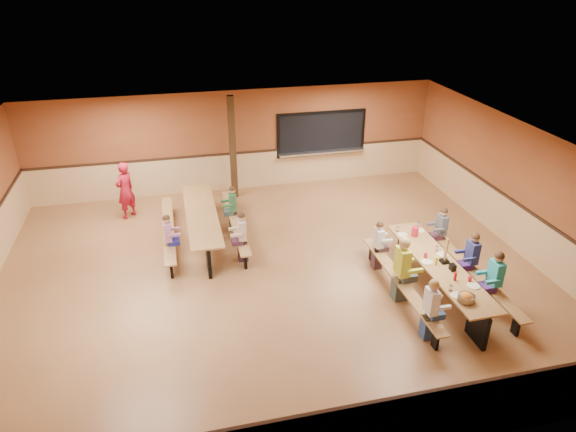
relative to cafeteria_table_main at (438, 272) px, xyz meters
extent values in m
plane|color=brown|center=(-3.23, 1.49, -0.53)|extent=(12.00, 12.00, 0.00)
cube|color=brown|center=(-3.23, 6.49, 0.97)|extent=(12.00, 0.04, 3.00)
cube|color=brown|center=(-3.23, -3.51, 0.97)|extent=(12.00, 0.04, 3.00)
cube|color=brown|center=(2.77, 1.49, 0.97)|extent=(0.04, 10.00, 3.00)
cube|color=white|center=(-3.23, 1.49, 2.47)|extent=(12.00, 10.00, 0.04)
cube|color=black|center=(-0.63, 6.46, 1.02)|extent=(2.60, 0.06, 1.20)
cube|color=silver|center=(-0.63, 6.37, 0.45)|extent=(2.70, 0.28, 0.06)
cube|color=#302010|center=(-3.43, 5.89, 0.97)|extent=(0.18, 0.18, 3.00)
cube|color=olive|center=(0.00, 0.00, 0.19)|extent=(0.75, 3.60, 0.04)
cube|color=black|center=(0.00, -1.55, -0.18)|extent=(0.08, 0.60, 0.70)
cube|color=black|center=(0.00, 1.55, -0.18)|extent=(0.08, 0.60, 0.70)
cube|color=olive|center=(-0.82, 0.00, -0.09)|extent=(0.26, 3.60, 0.04)
cube|color=black|center=(-0.82, 0.00, -0.32)|extent=(0.06, 0.18, 0.41)
cube|color=olive|center=(0.83, 0.00, -0.09)|extent=(0.26, 3.60, 0.04)
cube|color=black|center=(0.83, 0.00, -0.32)|extent=(0.06, 0.18, 0.41)
cube|color=olive|center=(-4.57, 3.47, 0.19)|extent=(0.75, 3.60, 0.04)
cube|color=black|center=(-4.57, 1.92, -0.18)|extent=(0.08, 0.60, 0.70)
cube|color=black|center=(-4.57, 5.02, -0.18)|extent=(0.08, 0.60, 0.70)
cube|color=olive|center=(-5.39, 3.47, -0.09)|extent=(0.26, 3.60, 0.04)
cube|color=black|center=(-5.39, 3.47, -0.32)|extent=(0.06, 0.18, 0.41)
cube|color=olive|center=(-3.74, 3.47, -0.09)|extent=(0.26, 3.60, 0.04)
cube|color=black|center=(-3.74, 3.47, -0.32)|extent=(0.06, 0.18, 0.41)
imported|color=maroon|center=(-6.44, 5.20, 0.26)|extent=(0.67, 0.67, 1.58)
cylinder|color=red|center=(0.02, 1.19, 0.32)|extent=(0.16, 0.16, 0.22)
cube|color=black|center=(0.13, -0.29, 0.28)|extent=(0.10, 0.14, 0.13)
cylinder|color=yellow|center=(-0.09, -0.03, 0.30)|extent=(0.06, 0.06, 0.17)
cylinder|color=#B2140F|center=(-0.01, -0.62, 0.30)|extent=(0.06, 0.06, 0.17)
cube|color=black|center=(0.11, 0.01, 0.24)|extent=(0.16, 0.16, 0.06)
cube|color=olive|center=(0.11, 0.01, 0.52)|extent=(0.02, 0.09, 0.50)
camera|label=1|loc=(-5.09, -7.99, 5.83)|focal=32.00mm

